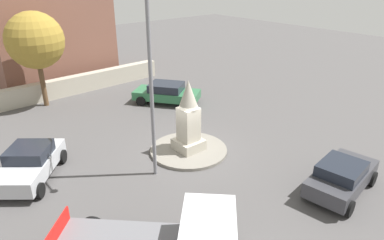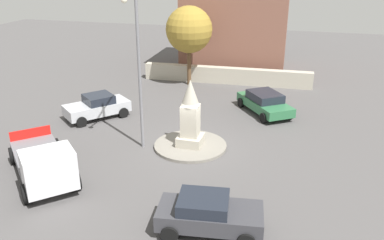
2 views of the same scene
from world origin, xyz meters
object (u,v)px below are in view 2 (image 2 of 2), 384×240
at_px(car_green_near_island, 265,102).
at_px(car_silver_far_side, 97,106).
at_px(tree_near_wall, 189,30).
at_px(truck_white_passing, 44,164).
at_px(streetlamp, 139,57).
at_px(corner_building, 237,19).
at_px(car_dark_grey_approaching, 209,213).
at_px(monument, 190,115).

relative_size(car_green_near_island, car_silver_far_side, 1.11).
bearing_deg(tree_near_wall, truck_white_passing, 173.22).
relative_size(car_green_near_island, tree_near_wall, 0.75).
bearing_deg(truck_white_passing, streetlamp, -30.13).
distance_m(streetlamp, corner_building, 18.21).
xyz_separation_m(car_dark_grey_approaching, corner_building, (24.14, 3.19, 3.67)).
relative_size(car_dark_grey_approaching, car_silver_far_side, 0.97).
bearing_deg(truck_white_passing, monument, -44.28).
relative_size(streetlamp, car_silver_far_side, 1.97).
xyz_separation_m(monument, car_green_near_island, (6.23, -3.24, -1.08)).
height_order(car_green_near_island, corner_building, corner_building).
height_order(car_green_near_island, car_silver_far_side, car_silver_far_side).
relative_size(car_dark_grey_approaching, tree_near_wall, 0.65).
bearing_deg(car_silver_far_side, monument, -110.69).
xyz_separation_m(streetlamp, corner_building, (18.11, -1.83, -0.48)).
bearing_deg(car_dark_grey_approaching, car_silver_far_side, 45.41).
bearing_deg(monument, corner_building, 2.05).
height_order(car_dark_grey_approaching, truck_white_passing, truck_white_passing).
relative_size(monument, truck_white_passing, 0.67).
xyz_separation_m(car_dark_grey_approaching, car_silver_far_side, (9.21, 9.34, 0.02)).
relative_size(monument, car_silver_far_side, 0.87).
bearing_deg(car_green_near_island, streetlamp, 140.24).
bearing_deg(streetlamp, car_dark_grey_approaching, -140.24).
distance_m(car_green_near_island, truck_white_passing, 14.28).
bearing_deg(car_silver_far_side, car_green_near_island, -69.92).
relative_size(car_dark_grey_approaching, car_green_near_island, 0.87).
bearing_deg(car_dark_grey_approaching, truck_white_passing, 80.15).
height_order(monument, streetlamp, streetlamp).
distance_m(monument, car_silver_far_side, 7.33).
xyz_separation_m(car_green_near_island, truck_white_passing, (-11.53, 8.42, 0.22)).
height_order(monument, car_silver_far_side, monument).
bearing_deg(streetlamp, monument, -75.81).
height_order(car_dark_grey_approaching, car_silver_far_side, car_silver_far_side).
bearing_deg(streetlamp, tree_near_wall, 3.77).
distance_m(car_dark_grey_approaching, corner_building, 24.62).
height_order(monument, tree_near_wall, tree_near_wall).
bearing_deg(car_silver_far_side, car_dark_grey_approaching, -134.59).
bearing_deg(monument, tree_near_wall, 16.22).
bearing_deg(car_green_near_island, corner_building, 18.95).
xyz_separation_m(monument, car_silver_far_side, (2.56, 6.78, -1.06)).
distance_m(monument, car_green_near_island, 7.10).
xyz_separation_m(truck_white_passing, tree_near_wall, (16.40, -1.95, 3.37)).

